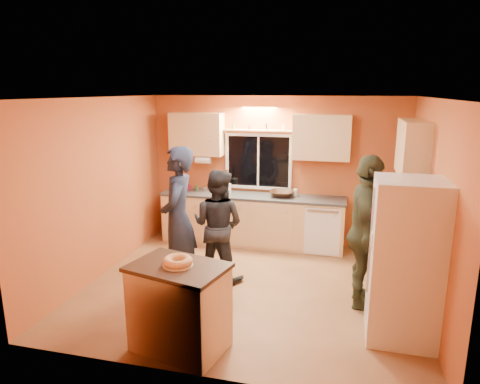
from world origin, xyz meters
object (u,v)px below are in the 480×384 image
(refrigerator, at_px, (405,261))
(island, at_px, (179,307))
(person_left, at_px, (178,218))
(person_right, at_px, (366,233))
(person_center, at_px, (218,225))

(refrigerator, relative_size, island, 1.63)
(island, distance_m, person_left, 1.60)
(refrigerator, relative_size, person_right, 0.92)
(person_center, distance_m, person_right, 2.05)
(refrigerator, distance_m, person_center, 2.60)
(refrigerator, bearing_deg, island, -160.76)
(island, bearing_deg, person_left, 125.35)
(person_left, bearing_deg, refrigerator, 67.55)
(person_center, bearing_deg, person_right, -178.71)
(person_center, height_order, person_right, person_right)
(refrigerator, height_order, person_left, person_left)
(island, height_order, person_right, person_right)
(island, bearing_deg, person_right, 50.62)
(person_left, bearing_deg, island, 11.39)
(island, xyz_separation_m, person_right, (1.90, 1.44, 0.49))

